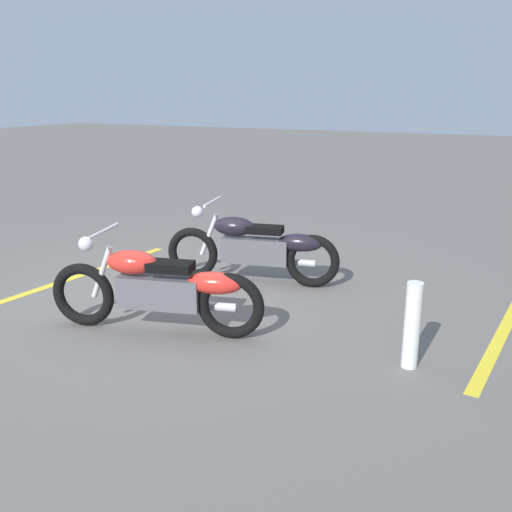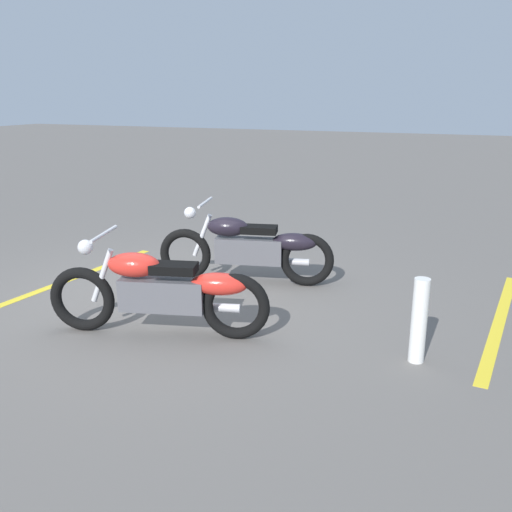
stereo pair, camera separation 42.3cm
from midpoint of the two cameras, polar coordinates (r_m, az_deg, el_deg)
The scene contains 6 objects.
ground_plane at distance 6.73m, azimuth -7.45°, elevation -4.04°, with size 60.00×60.00×0.00m, color #66605B.
motorcycle_bright_foreground at distance 5.57m, azimuth -7.66°, elevation -3.33°, with size 2.18×0.82×1.04m.
motorcycle_dark_foreground at distance 6.99m, azimuth 1.69°, elevation 0.87°, with size 2.20×0.78×1.04m.
bollard_post at distance 5.10m, azimuth 17.99°, elevation -6.80°, with size 0.14×0.14×0.78m, color white.
parking_stripe_near at distance 7.65m, azimuth -16.26°, elevation -2.01°, with size 3.20×0.12×0.01m, color yellow.
parking_stripe_mid at distance 6.42m, azimuth 25.87°, elevation -6.61°, with size 3.20×0.12×0.01m, color yellow.
Camera 1 is at (3.78, -5.11, 2.32)m, focal length 39.14 mm.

